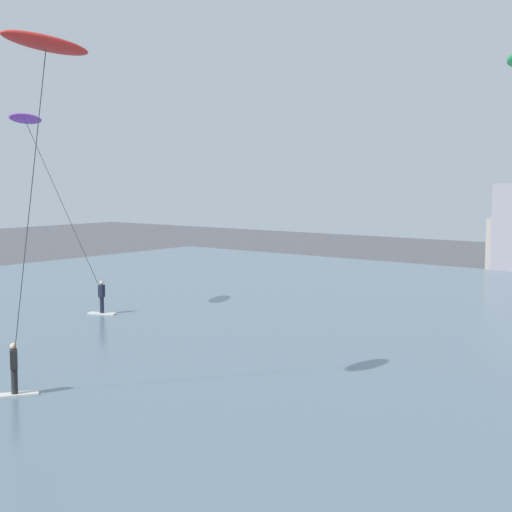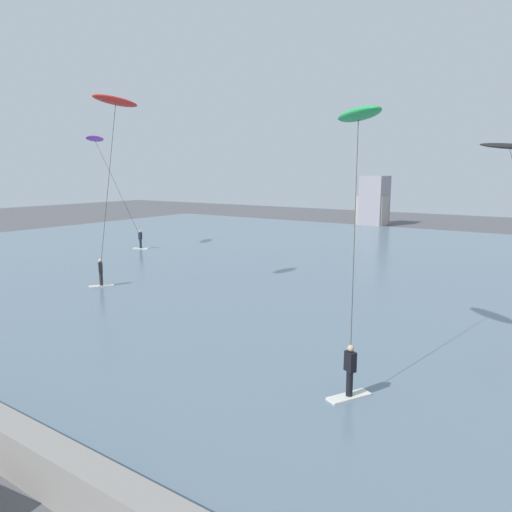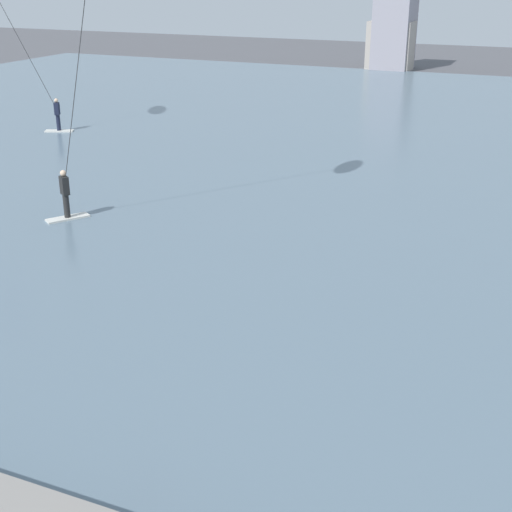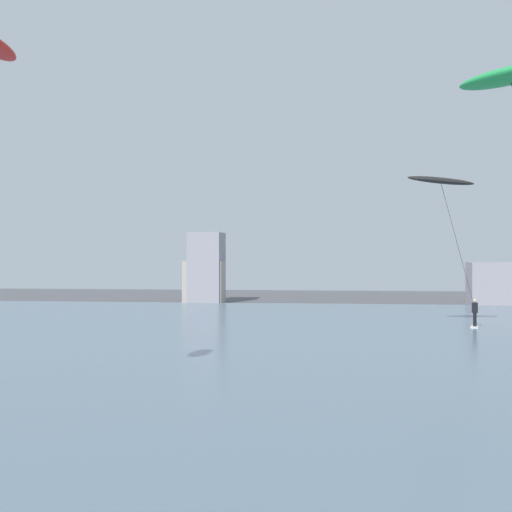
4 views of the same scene
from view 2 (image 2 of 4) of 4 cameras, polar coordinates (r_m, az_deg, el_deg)
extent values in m
cube|color=slate|center=(34.45, 14.10, -1.48)|extent=(84.00, 52.00, 0.10)
cube|color=#A89E93|center=(62.98, 13.79, 5.32)|extent=(3.50, 2.51, 3.79)
cube|color=gray|center=(63.18, 14.10, 6.48)|extent=(2.89, 3.73, 6.33)
cube|color=silver|center=(43.00, -13.71, 0.89)|extent=(1.46, 0.98, 0.06)
cylinder|color=#191E33|center=(42.94, -13.73, 1.45)|extent=(0.20, 0.20, 0.78)
cube|color=#191E33|center=(42.84, -13.77, 2.36)|extent=(0.34, 0.40, 0.60)
sphere|color=beige|center=(42.79, -13.79, 2.90)|extent=(0.20, 0.20, 0.20)
cylinder|color=#333333|center=(42.57, -16.26, 7.66)|extent=(2.29, 2.50, 8.19)
ellipsoid|color=purple|center=(42.76, -18.84, 13.23)|extent=(2.03, 2.84, 0.67)
cube|color=silver|center=(15.03, 11.14, -16.26)|extent=(1.05, 1.44, 0.06)
cylinder|color=black|center=(14.85, 11.20, -14.81)|extent=(0.20, 0.20, 0.78)
cube|color=black|center=(14.58, 11.29, -12.35)|extent=(0.40, 0.35, 0.60)
sphere|color=tan|center=(14.43, 11.35, -10.84)|extent=(0.20, 0.20, 0.20)
cylinder|color=#333333|center=(15.20, 11.78, 2.65)|extent=(1.27, 2.94, 7.32)
ellipsoid|color=green|center=(16.77, 12.25, 16.34)|extent=(2.64, 2.49, 0.52)
ellipsoid|color=black|center=(38.48, 28.24, 11.57)|extent=(4.05, 1.94, 0.91)
cube|color=silver|center=(29.49, -18.11, -3.44)|extent=(1.13, 1.41, 0.06)
cylinder|color=black|center=(29.40, -18.15, -2.64)|extent=(0.20, 0.20, 0.78)
cube|color=black|center=(29.27, -18.23, -1.32)|extent=(0.40, 0.37, 0.60)
sphere|color=beige|center=(29.19, -18.27, -0.53)|extent=(0.20, 0.20, 0.20)
cylinder|color=#333333|center=(27.69, -17.44, 7.46)|extent=(2.49, 0.35, 9.07)
ellipsoid|color=red|center=(26.86, -16.57, 17.47)|extent=(1.17, 2.73, 0.70)
camera|label=1|loc=(4.82, -3.02, 10.83)|focal=53.68mm
camera|label=3|loc=(8.55, -62.18, 11.84)|focal=50.28mm
camera|label=4|loc=(11.03, -62.32, -7.94)|focal=47.88mm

